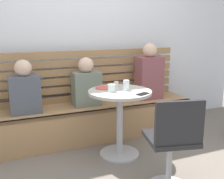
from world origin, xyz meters
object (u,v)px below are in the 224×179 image
object	(u,v)px
person_child_left	(86,85)
phone_on_table	(143,94)
cup_water_clear	(126,85)
cup_espresso_small	(116,84)
person_adult	(149,74)
cup_glass_short	(112,88)
booth_bench	(90,121)
person_child_middle	(25,90)
cafe_table	(120,111)
plate_small	(103,88)
white_chair	(173,142)

from	to	relation	value
person_child_left	phone_on_table	world-z (taller)	person_child_left
cup_water_clear	phone_on_table	bearing A→B (deg)	-70.96
cup_espresso_small	cup_water_clear	xyz separation A→B (m)	(0.02, -0.22, 0.03)
person_adult	cup_glass_short	xyz separation A→B (m)	(-0.80, -0.60, 0.00)
booth_bench	person_child_left	bearing A→B (deg)	155.13
booth_bench	phone_on_table	bearing A→B (deg)	-70.18
person_child_middle	cafe_table	bearing A→B (deg)	-31.75
cafe_table	person_adult	size ratio (longest dim) A/B	0.98
booth_bench	person_adult	size ratio (longest dim) A/B	3.59
booth_bench	person_child_left	xyz separation A→B (m)	(-0.04, 0.02, 0.48)
person_child_left	cup_water_clear	distance (m)	0.67
cafe_table	plate_small	distance (m)	0.31
white_chair	person_adult	bearing A→B (deg)	67.53
cafe_table	cup_glass_short	distance (m)	0.28
person_child_left	plate_small	distance (m)	0.44
person_child_left	person_child_middle	size ratio (longest dim) A/B	0.98
booth_bench	cup_espresso_small	distance (m)	0.69
person_adult	person_child_middle	world-z (taller)	person_adult
person_adult	cafe_table	bearing A→B (deg)	-139.99
cup_water_clear	cup_espresso_small	bearing A→B (deg)	95.19
person_child_middle	cup_water_clear	xyz separation A→B (m)	(0.99, -0.58, 0.09)
cafe_table	plate_small	world-z (taller)	plate_small
cafe_table	person_child_left	size ratio (longest dim) A/B	1.23
booth_bench	phone_on_table	distance (m)	1.01
person_adult	cup_espresso_small	xyz separation A→B (m)	(-0.65, -0.38, -0.01)
cup_water_clear	person_child_left	bearing A→B (deg)	112.76
cafe_table	white_chair	xyz separation A→B (m)	(0.12, -0.81, -0.05)
cafe_table	white_chair	size ratio (longest dim) A/B	0.87
booth_bench	phone_on_table	xyz separation A→B (m)	(0.29, -0.81, 0.52)
person_adult	phone_on_table	size ratio (longest dim) A/B	5.38
white_chair	cup_espresso_small	xyz separation A→B (m)	(-0.07, 1.02, 0.30)
booth_bench	white_chair	xyz separation A→B (m)	(0.27, -1.39, 0.24)
booth_bench	cup_water_clear	world-z (taller)	cup_water_clear
cup_water_clear	phone_on_table	distance (m)	0.24
person_child_middle	cup_glass_short	world-z (taller)	person_child_middle
cup_espresso_small	phone_on_table	bearing A→B (deg)	-77.62
white_chair	person_child_middle	bearing A→B (deg)	127.06
cup_water_clear	white_chair	bearing A→B (deg)	-86.25
cup_espresso_small	phone_on_table	xyz separation A→B (m)	(0.10, -0.44, -0.02)
person_child_left	phone_on_table	xyz separation A→B (m)	(0.33, -0.83, 0.04)
person_child_left	person_child_middle	distance (m)	0.74
white_chair	person_adult	world-z (taller)	person_adult
person_child_middle	plate_small	distance (m)	0.89
cup_espresso_small	white_chair	bearing A→B (deg)	-85.94
cup_espresso_small	cup_water_clear	bearing A→B (deg)	-84.81
cup_glass_short	phone_on_table	world-z (taller)	cup_glass_short
cup_glass_short	phone_on_table	size ratio (longest dim) A/B	0.57
booth_bench	person_adult	world-z (taller)	person_adult
person_adult	person_child_middle	distance (m)	1.63
person_child_middle	cup_espresso_small	size ratio (longest dim) A/B	10.93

